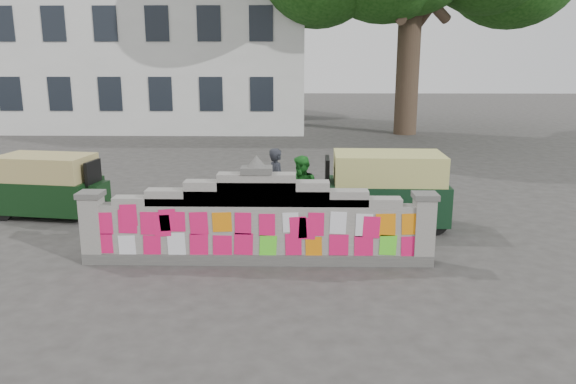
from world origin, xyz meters
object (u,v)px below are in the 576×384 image
pedestrian (302,192)px  rickshaw_left (50,185)px  cyclist_rider (277,195)px  rickshaw_right (384,189)px  cyclist_bike (277,209)px

pedestrian → rickshaw_left: pedestrian is taller
cyclist_rider → rickshaw_right: bearing=-100.1°
rickshaw_left → cyclist_bike: bearing=-1.0°
cyclist_bike → pedestrian: 0.66m
cyclist_rider → rickshaw_left: (-5.39, 0.88, -0.01)m
rickshaw_right → pedestrian: bearing=4.5°
pedestrian → rickshaw_right: (1.82, 0.09, 0.06)m
cyclist_rider → pedestrian: (0.54, 0.13, 0.03)m
rickshaw_left → rickshaw_right: (7.75, -0.66, 0.10)m
cyclist_rider → pedestrian: 0.56m
rickshaw_left → cyclist_rider: bearing=-1.0°
cyclist_bike → rickshaw_right: rickshaw_right is taller
rickshaw_left → rickshaw_right: rickshaw_right is taller
cyclist_rider → rickshaw_left: 5.46m
cyclist_bike → cyclist_rider: 0.32m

